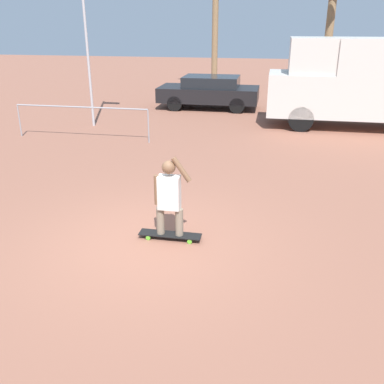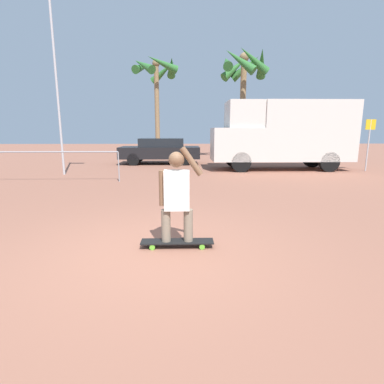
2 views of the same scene
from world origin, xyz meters
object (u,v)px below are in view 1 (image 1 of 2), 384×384
(person_skateboarder, at_px, (169,194))
(flagpole, at_px, (85,0))
(camper_van, at_px, (365,80))
(skateboard, at_px, (170,235))
(parked_car_black, at_px, (209,91))

(person_skateboarder, bearing_deg, flagpole, 120.63)
(person_skateboarder, height_order, flagpole, flagpole)
(person_skateboarder, bearing_deg, camper_van, 63.72)
(person_skateboarder, bearing_deg, skateboard, 0.00)
(skateboard, bearing_deg, camper_van, 63.73)
(camper_van, xyz_separation_m, flagpole, (-9.46, -1.46, 2.55))
(parked_car_black, relative_size, flagpole, 0.57)
(skateboard, height_order, flagpole, flagpole)
(person_skateboarder, height_order, camper_van, camper_van)
(flagpole, bearing_deg, person_skateboarder, -59.37)
(camper_van, height_order, flagpole, flagpole)
(camper_van, relative_size, parked_car_black, 1.46)
(camper_van, bearing_deg, person_skateboarder, -116.28)
(parked_car_black, bearing_deg, camper_van, -24.64)
(camper_van, bearing_deg, skateboard, -116.27)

